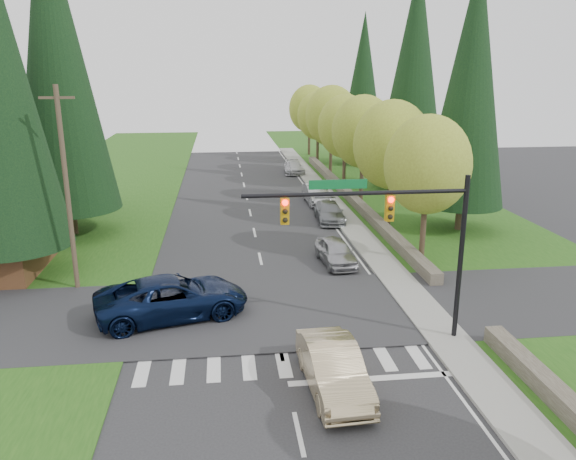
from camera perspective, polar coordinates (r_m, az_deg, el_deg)
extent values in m
plane|color=#28282B|center=(18.94, 0.68, -18.21)|extent=(120.00, 120.00, 0.00)
cube|color=#225115|center=(40.02, 15.58, 0.01)|extent=(14.00, 110.00, 0.06)
cube|color=#225115|center=(38.66, -22.94, -1.25)|extent=(14.00, 110.00, 0.06)
cube|color=#28282B|center=(25.90, -1.64, -8.28)|extent=(120.00, 8.00, 0.10)
cube|color=gray|center=(40.01, 6.40, 0.56)|extent=(1.80, 80.00, 0.13)
cube|color=gray|center=(39.82, 5.21, 0.52)|extent=(0.20, 80.00, 0.13)
cube|color=#4C4438|center=(47.88, 6.24, 3.48)|extent=(0.70, 40.00, 0.70)
cylinder|color=black|center=(23.22, 17.12, -2.92)|extent=(0.20, 0.20, 6.80)
cylinder|color=black|center=(21.11, 6.98, 3.71)|extent=(8.60, 0.16, 0.16)
cube|color=#0C662D|center=(20.93, 5.11, 4.64)|extent=(2.20, 0.04, 0.35)
cube|color=#BF8C0C|center=(21.58, 10.28, 2.21)|extent=(0.32, 0.24, 1.00)
sphere|color=#FF0C05|center=(21.37, 10.44, 3.03)|extent=(0.22, 0.22, 0.22)
cube|color=#BF8C0C|center=(20.78, -0.34, 1.94)|extent=(0.32, 0.24, 1.00)
sphere|color=#FF0C05|center=(20.56, -0.29, 2.79)|extent=(0.22, 0.22, 0.22)
cylinder|color=#473828|center=(29.06, -21.53, 3.67)|extent=(0.24, 0.24, 10.00)
cube|color=#473828|center=(28.54, -22.44, 12.32)|extent=(1.60, 0.10, 0.12)
cylinder|color=#38281C|center=(32.67, 13.62, 0.88)|extent=(0.32, 0.32, 4.76)
ellipsoid|color=olive|center=(32.00, 13.99, 6.47)|extent=(4.80, 4.80, 5.52)
cylinder|color=#38281C|center=(39.12, 10.27, 3.66)|extent=(0.32, 0.32, 4.93)
ellipsoid|color=olive|center=(38.56, 10.51, 8.52)|extent=(5.20, 5.20, 5.98)
cylinder|color=#38281C|center=(45.66, 7.50, 5.61)|extent=(0.32, 0.32, 5.04)
ellipsoid|color=olive|center=(45.18, 7.66, 9.88)|extent=(5.00, 5.00, 5.75)
cylinder|color=#38281C|center=(52.42, 5.74, 6.87)|extent=(0.32, 0.32, 4.82)
ellipsoid|color=olive|center=(52.00, 5.84, 10.43)|extent=(5.00, 5.00, 5.75)
cylinder|color=#38281C|center=(59.19, 4.38, 8.11)|extent=(0.32, 0.32, 5.15)
ellipsoid|color=olive|center=(58.82, 4.45, 11.49)|extent=(5.40, 5.40, 6.21)
cylinder|color=#38281C|center=(66.01, 3.02, 8.76)|extent=(0.32, 0.32, 4.70)
ellipsoid|color=olive|center=(65.68, 3.07, 11.52)|extent=(4.80, 4.80, 5.52)
cylinder|color=#38281C|center=(72.86, 2.16, 9.56)|extent=(0.32, 0.32, 4.98)
ellipsoid|color=olive|center=(72.56, 2.19, 12.21)|extent=(5.20, 5.20, 5.98)
cylinder|color=#38281C|center=(32.93, -25.88, -2.70)|extent=(0.50, 0.50, 2.00)
cylinder|color=#38281C|center=(40.00, -20.97, 0.96)|extent=(0.50, 0.50, 2.00)
cone|color=black|center=(38.82, -22.52, 15.80)|extent=(6.46, 6.46, 19.00)
cylinder|color=#38281C|center=(46.15, -21.65, 2.79)|extent=(0.50, 0.50, 2.00)
cone|color=black|center=(45.13, -22.89, 14.35)|extent=(5.78, 5.78, 17.00)
cylinder|color=#38281C|center=(40.16, 17.01, 1.39)|extent=(0.50, 0.50, 2.00)
cone|color=black|center=(39.00, 18.08, 14.00)|extent=(5.44, 5.44, 16.00)
cylinder|color=#38281C|center=(53.26, 12.05, 5.21)|extent=(0.50, 0.50, 2.00)
cone|color=black|center=(52.38, 12.70, 15.79)|extent=(6.12, 6.12, 18.00)
cylinder|color=#38281C|center=(66.23, 7.37, 7.49)|extent=(0.50, 0.50, 2.00)
cone|color=black|center=(65.54, 7.64, 14.68)|extent=(5.10, 5.10, 15.00)
imported|color=#D2BA8C|center=(19.80, 4.63, -13.82)|extent=(2.00, 5.07, 1.64)
imported|color=#0A1635|center=(25.54, -11.67, -6.72)|extent=(7.24, 4.69, 1.85)
imported|color=#A6A6AB|center=(31.87, 4.88, -2.22)|extent=(2.05, 4.33, 1.43)
imported|color=gray|center=(40.86, 4.22, 1.83)|extent=(2.09, 4.75, 1.36)
imported|color=#A9AAAE|center=(46.24, 2.90, 3.67)|extent=(1.83, 4.84, 1.58)
imported|color=silver|center=(59.78, 0.66, 6.41)|extent=(2.02, 4.19, 1.38)
imported|color=#ABACB0|center=(59.89, 0.44, 6.35)|extent=(2.04, 4.35, 1.23)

